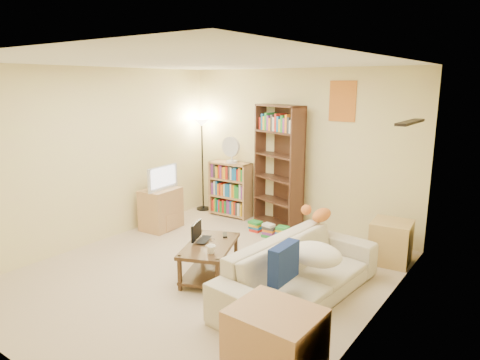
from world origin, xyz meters
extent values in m
plane|color=#CAB198|center=(0.00, 0.00, 0.00)|extent=(4.50, 4.50, 0.00)
cube|color=beige|center=(0.00, 2.25, 1.25)|extent=(4.00, 0.04, 2.50)
cube|color=beige|center=(0.00, -2.25, 1.25)|extent=(4.00, 0.04, 2.50)
cube|color=beige|center=(-2.00, 0.00, 1.25)|extent=(0.04, 4.50, 2.50)
cube|color=beige|center=(2.00, 0.00, 1.25)|extent=(0.04, 4.50, 2.50)
cube|color=silver|center=(0.00, 0.00, 2.50)|extent=(4.00, 4.50, 0.04)
cube|color=red|center=(0.72, 2.24, 2.02)|extent=(0.40, 0.02, 0.58)
cube|color=black|center=(1.92, 1.30, 1.85)|extent=(0.12, 0.80, 0.03)
imported|color=beige|center=(1.22, 0.13, 0.31)|extent=(2.26, 1.21, 0.62)
cube|color=navy|center=(1.28, -0.34, 0.59)|extent=(0.13, 0.41, 0.37)
ellipsoid|color=white|center=(1.38, 0.16, 0.53)|extent=(0.57, 0.41, 0.24)
ellipsoid|color=orange|center=(1.06, 0.96, 0.70)|extent=(0.40, 0.21, 0.16)
sphere|color=orange|center=(0.84, 0.98, 0.72)|extent=(0.13, 0.13, 0.13)
cube|color=#412A19|center=(0.10, -0.04, 0.39)|extent=(0.84, 1.06, 0.04)
cube|color=#412A19|center=(0.10, -0.04, 0.08)|extent=(0.79, 1.01, 0.03)
cube|color=#412A19|center=(0.05, -0.51, 0.21)|extent=(0.04, 0.04, 0.42)
cube|color=#412A19|center=(0.46, -0.34, 0.21)|extent=(0.04, 0.04, 0.42)
cube|color=#412A19|center=(-0.26, 0.26, 0.21)|extent=(0.04, 0.04, 0.42)
cube|color=#412A19|center=(0.14, 0.42, 0.21)|extent=(0.04, 0.04, 0.42)
imported|color=black|center=(0.02, 0.01, 0.43)|extent=(0.42, 0.39, 0.02)
cube|color=white|center=(-0.11, -0.04, 0.54)|extent=(0.13, 0.29, 0.21)
imported|color=white|center=(0.30, -0.25, 0.46)|extent=(0.18, 0.18, 0.09)
cube|color=black|center=(0.07, 0.29, 0.43)|extent=(0.15, 0.16, 0.02)
cube|color=tan|center=(-1.65, 0.86, 0.32)|extent=(0.48, 0.64, 0.65)
imported|color=black|center=(-1.65, 0.86, 0.84)|extent=(0.66, 0.18, 0.38)
cube|color=#46271A|center=(-0.21, 2.05, 0.98)|extent=(0.93, 0.55, 1.95)
cube|color=tan|center=(-1.17, 2.05, 0.47)|extent=(0.75, 0.33, 0.95)
cylinder|color=white|center=(-1.12, 2.03, 0.97)|extent=(0.19, 0.19, 0.04)
cylinder|color=white|center=(-1.12, 2.03, 1.07)|extent=(0.02, 0.02, 0.19)
cylinder|color=white|center=(-1.12, 2.00, 1.23)|extent=(0.34, 0.06, 0.34)
cylinder|color=black|center=(-1.80, 2.05, 0.01)|extent=(0.25, 0.25, 0.03)
cylinder|color=black|center=(-1.80, 2.05, 0.78)|extent=(0.03, 0.03, 1.57)
cone|color=beige|center=(-1.80, 2.05, 1.60)|extent=(0.28, 0.28, 0.12)
cube|color=tan|center=(1.72, 1.66, 0.27)|extent=(0.53, 0.53, 0.55)
cube|color=tan|center=(1.65, -1.10, 0.28)|extent=(0.69, 0.58, 0.56)
cube|color=red|center=(-0.35, 1.62, 0.08)|extent=(0.20, 0.15, 0.17)
cube|color=#1966B2|center=(-0.06, 1.54, 0.10)|extent=(0.20, 0.15, 0.20)
cube|color=gold|center=(0.24, 1.45, 0.12)|extent=(0.20, 0.15, 0.24)
cube|color=#268C33|center=(0.53, 1.37, 0.09)|extent=(0.20, 0.15, 0.18)
camera|label=1|loc=(3.18, -3.69, 2.28)|focal=32.00mm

